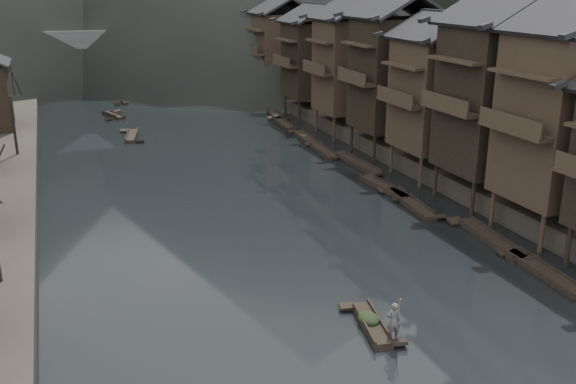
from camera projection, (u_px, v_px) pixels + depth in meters
name	position (u px, v px, depth m)	size (l,w,h in m)	color
water	(306.00, 264.00, 38.03)	(300.00, 300.00, 0.00)	black
right_bank	(439.00, 101.00, 84.90)	(40.00, 200.00, 1.80)	#2D2823
stilt_houses	(406.00, 62.00, 57.90)	(9.00, 67.60, 15.48)	black
moored_sampans	(328.00, 150.00, 63.05)	(3.32, 68.22, 0.47)	black
midriver_boats	(119.00, 107.00, 84.01)	(4.67, 41.07, 0.45)	black
stone_bridge	(136.00, 54.00, 100.54)	(40.00, 6.00, 9.00)	#4C4C4F
hero_sampan	(371.00, 324.00, 31.06)	(1.70, 4.58, 0.43)	black
cargo_heap	(369.00, 312.00, 31.06)	(1.00, 1.30, 0.60)	black
boatman	(394.00, 317.00, 29.41)	(0.68, 0.44, 1.86)	#505052
bamboo_pole	(401.00, 265.00, 28.67)	(0.06, 0.06, 4.11)	#8C7A51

